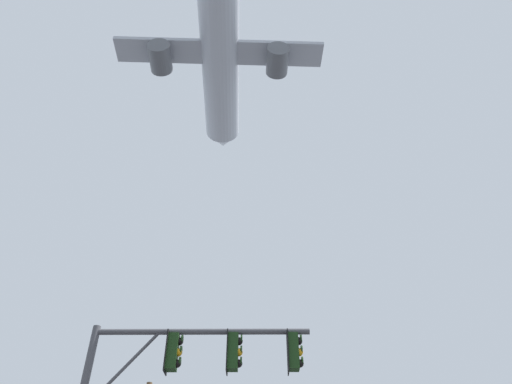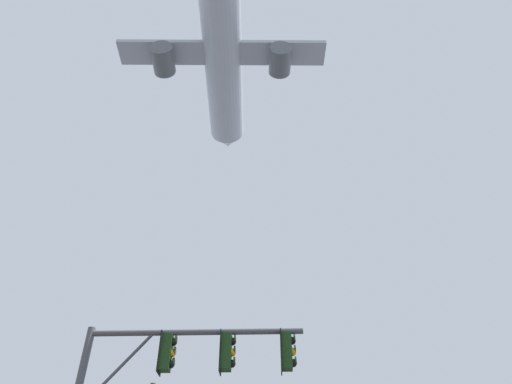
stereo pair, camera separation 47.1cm
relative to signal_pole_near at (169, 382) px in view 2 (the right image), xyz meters
The scene contains 2 objects.
signal_pole_near is the anchor object (origin of this frame).
airplane 40.69m from the signal_pole_near, 99.53° to the left, with size 20.82×26.95×7.34m.
Camera 2 is at (0.46, -4.54, 1.34)m, focal length 32.65 mm.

